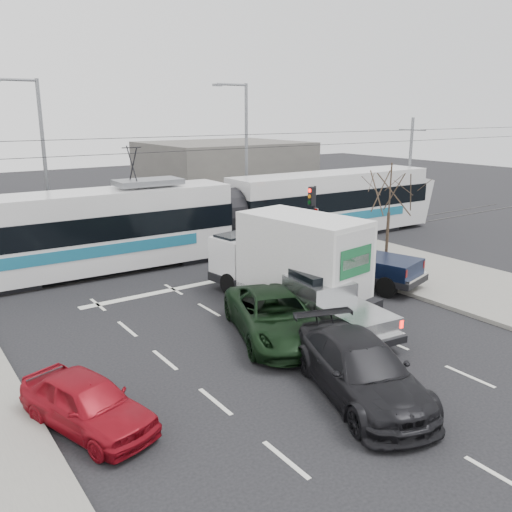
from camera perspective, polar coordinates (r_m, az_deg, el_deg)
ground at (r=19.54m, az=3.85°, el=-7.20°), size 120.00×120.00×0.00m
sidewalk_right at (r=25.84m, az=19.63°, el=-2.32°), size 6.00×60.00×0.15m
rails at (r=27.61m, az=-9.25°, el=-0.68°), size 60.00×1.60×0.03m
building_right at (r=44.94m, az=-3.41°, el=8.71°), size 12.00×10.00×5.00m
bare_tree at (r=25.46m, az=13.93°, el=6.46°), size 2.40×2.40×5.00m
traffic_signal at (r=27.63m, az=5.99°, el=5.25°), size 0.44×0.44×3.60m
street_lamp_near at (r=33.80m, az=-1.28°, el=11.13°), size 2.38×0.25×9.00m
street_lamp_far at (r=30.98m, az=-21.74°, el=9.75°), size 2.38×0.25×9.00m
catenary at (r=26.85m, az=-9.59°, el=7.30°), size 60.00×0.20×7.00m
tram at (r=28.94m, az=-3.11°, el=4.33°), size 28.21×3.70×5.74m
silver_pickup at (r=19.07m, az=7.65°, el=-4.84°), size 2.33×5.40×1.90m
box_truck at (r=21.11m, az=3.69°, el=-0.41°), size 3.47×7.46×3.59m
navy_pickup at (r=24.25m, az=10.22°, el=-0.16°), size 3.40×5.79×2.30m
green_car at (r=18.16m, az=2.03°, el=-6.33°), size 4.31×6.06×1.53m
red_car at (r=13.92m, az=-17.34°, el=-14.52°), size 2.68×4.22×1.34m
dark_car at (r=14.85m, az=10.97°, el=-11.63°), size 3.76×5.79×1.56m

